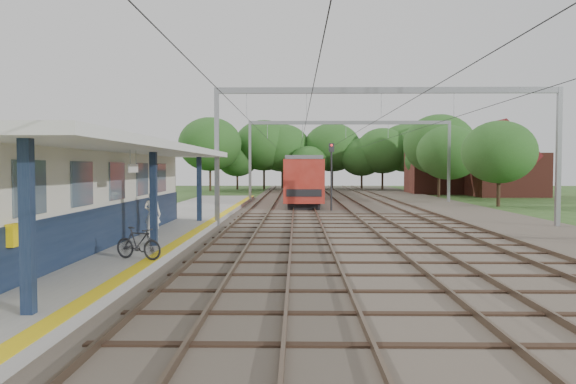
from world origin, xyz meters
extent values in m
plane|color=#2D4C1E|center=(0.00, 0.00, 0.00)|extent=(160.00, 160.00, 0.00)
cube|color=#473D33|center=(4.00, 30.00, 0.05)|extent=(18.00, 90.00, 0.10)
cube|color=gray|center=(-7.50, 14.00, 0.17)|extent=(5.00, 52.00, 0.35)
cube|color=yellow|center=(-5.25, 14.00, 0.35)|extent=(0.45, 52.00, 0.01)
cube|color=beige|center=(-8.90, 7.00, 2.05)|extent=(3.20, 18.00, 3.40)
cube|color=#111E37|center=(-7.28, 7.00, 1.05)|extent=(0.06, 18.00, 1.40)
cube|color=slate|center=(-7.27, 7.00, 2.55)|extent=(0.05, 16.00, 1.30)
cube|color=yellow|center=(-7.18, -1.00, 1.55)|extent=(0.18, 0.38, 0.50)
cube|color=#111E37|center=(-5.90, -3.00, 1.95)|extent=(0.22, 0.22, 3.20)
cube|color=#111E37|center=(-5.90, 6.00, 1.95)|extent=(0.22, 0.22, 3.20)
cube|color=#111E37|center=(-5.90, 15.00, 1.95)|extent=(0.22, 0.22, 3.20)
cube|color=silver|center=(-7.80, 6.00, 3.67)|extent=(6.40, 20.00, 0.24)
cube|color=white|center=(-6.00, 4.00, 3.00)|extent=(0.06, 0.85, 0.26)
cube|color=brown|center=(-4.22, 30.00, 0.17)|extent=(0.07, 88.00, 0.15)
cube|color=brown|center=(-2.78, 30.00, 0.17)|extent=(0.07, 88.00, 0.15)
cube|color=brown|center=(-1.22, 30.00, 0.17)|extent=(0.07, 88.00, 0.15)
cube|color=brown|center=(0.22, 30.00, 0.17)|extent=(0.07, 88.00, 0.15)
cube|color=brown|center=(2.48, 30.00, 0.17)|extent=(0.07, 88.00, 0.15)
cube|color=brown|center=(3.92, 30.00, 0.17)|extent=(0.07, 88.00, 0.15)
cube|color=brown|center=(6.08, 30.00, 0.17)|extent=(0.07, 88.00, 0.15)
cube|color=brown|center=(7.52, 30.00, 0.17)|extent=(0.07, 88.00, 0.15)
cube|color=gray|center=(-5.00, 15.00, 3.50)|extent=(0.22, 0.22, 7.00)
cube|color=gray|center=(12.00, 15.00, 3.50)|extent=(0.22, 0.22, 7.00)
cube|color=gray|center=(3.50, 15.00, 6.85)|extent=(17.00, 0.20, 0.30)
cube|color=gray|center=(-5.00, 35.00, 3.50)|extent=(0.22, 0.22, 7.00)
cube|color=gray|center=(12.00, 35.00, 3.50)|extent=(0.22, 0.22, 7.00)
cube|color=gray|center=(3.50, 35.00, 6.85)|extent=(17.00, 0.20, 0.30)
cylinder|color=black|center=(-3.50, 30.00, 5.50)|extent=(0.02, 88.00, 0.02)
cylinder|color=black|center=(-0.50, 30.00, 5.50)|extent=(0.02, 88.00, 0.02)
cylinder|color=black|center=(3.20, 30.00, 5.50)|extent=(0.02, 88.00, 0.02)
cylinder|color=black|center=(6.80, 30.00, 5.50)|extent=(0.02, 88.00, 0.02)
cylinder|color=#382619|center=(-10.00, 61.00, 1.44)|extent=(0.28, 0.28, 2.88)
ellipsoid|color=#284F1C|center=(-10.00, 61.00, 4.96)|extent=(6.72, 6.72, 5.76)
cylinder|color=#382619|center=(-4.00, 63.00, 1.26)|extent=(0.28, 0.28, 2.52)
ellipsoid|color=#284F1C|center=(-4.00, 63.00, 4.34)|extent=(5.88, 5.88, 5.04)
cylinder|color=#382619|center=(2.00, 60.00, 1.62)|extent=(0.28, 0.28, 3.24)
ellipsoid|color=#284F1C|center=(2.00, 60.00, 5.58)|extent=(7.56, 7.56, 6.48)
cylinder|color=#382619|center=(8.00, 62.00, 1.35)|extent=(0.28, 0.28, 2.70)
ellipsoid|color=#284F1C|center=(8.00, 62.00, 4.65)|extent=(6.30, 6.30, 5.40)
cylinder|color=#382619|center=(14.50, 38.00, 1.26)|extent=(0.28, 0.28, 2.52)
ellipsoid|color=#284F1C|center=(14.50, 38.00, 4.34)|extent=(5.88, 5.88, 5.04)
cylinder|color=#382619|center=(15.00, 54.00, 1.44)|extent=(0.28, 0.28, 2.88)
ellipsoid|color=#284F1C|center=(15.00, 54.00, 4.96)|extent=(6.72, 6.72, 5.76)
cube|color=brown|center=(21.00, 46.00, 2.25)|extent=(7.00, 6.00, 4.50)
cube|color=maroon|center=(21.00, 46.00, 5.40)|extent=(4.99, 6.12, 4.99)
cube|color=brown|center=(16.00, 52.00, 2.50)|extent=(8.00, 6.00, 5.00)
cube|color=maroon|center=(16.00, 52.00, 5.90)|extent=(5.52, 6.12, 5.52)
imported|color=white|center=(-6.55, 8.32, 1.23)|extent=(0.66, 0.44, 1.76)
imported|color=black|center=(-5.60, 3.06, 0.82)|extent=(1.63, 1.01, 0.95)
cube|color=black|center=(-0.50, 33.69, 0.32)|extent=(2.26, 16.12, 0.44)
cube|color=#A62319|center=(-0.50, 33.69, 2.08)|extent=(2.82, 17.53, 3.06)
cube|color=black|center=(-0.50, 33.69, 2.39)|extent=(2.86, 16.12, 0.88)
cube|color=slate|center=(-0.50, 33.69, 3.73)|extent=(2.60, 17.53, 0.28)
cube|color=black|center=(-0.50, 51.82, 0.32)|extent=(2.26, 16.12, 0.44)
cube|color=#A62319|center=(-0.50, 51.82, 2.08)|extent=(2.82, 17.53, 3.06)
cube|color=black|center=(-0.50, 51.82, 2.39)|extent=(2.86, 16.12, 0.88)
cube|color=slate|center=(-0.50, 51.82, 3.73)|extent=(2.60, 17.53, 0.28)
cylinder|color=black|center=(1.35, 24.91, 2.13)|extent=(0.15, 0.15, 4.27)
cube|color=black|center=(1.35, 24.91, 4.37)|extent=(0.36, 0.27, 0.59)
sphere|color=red|center=(1.35, 24.81, 4.52)|extent=(0.15, 0.15, 0.15)
camera|label=1|loc=(-1.01, -13.06, 3.02)|focal=35.00mm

